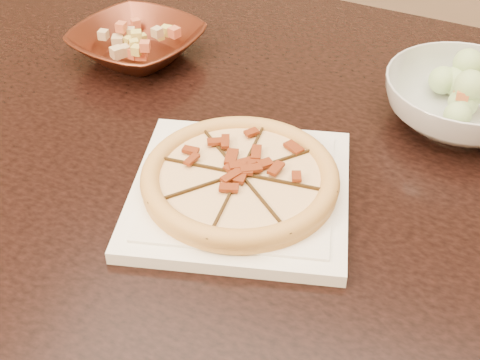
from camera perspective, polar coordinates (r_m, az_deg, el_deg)
The scene contains 7 objects.
dining_table at distance 1.09m, azimuth -2.07°, elevation 1.24°, with size 1.62×1.12×0.75m.
plate at distance 0.88m, azimuth 0.00°, elevation -0.98°, with size 0.34×0.34×0.02m.
pizza at distance 0.87m, azimuth -0.00°, elevation 0.20°, with size 0.26×0.26×0.03m.
bronze_bowl at distance 1.20m, azimuth -8.76°, elevation 11.43°, with size 0.21×0.21×0.05m, color brown.
mixed_dish at distance 1.18m, azimuth -9.01°, elevation 13.14°, with size 0.10×0.11×0.03m.
salad_bowl at distance 1.06m, azimuth 18.43°, elevation 6.42°, with size 0.24×0.24×0.07m, color silver.
salad at distance 1.03m, azimuth 18.94°, elevation 8.97°, with size 0.10×0.11×0.04m.
Camera 1 is at (0.26, -0.71, 1.33)m, focal length 50.00 mm.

